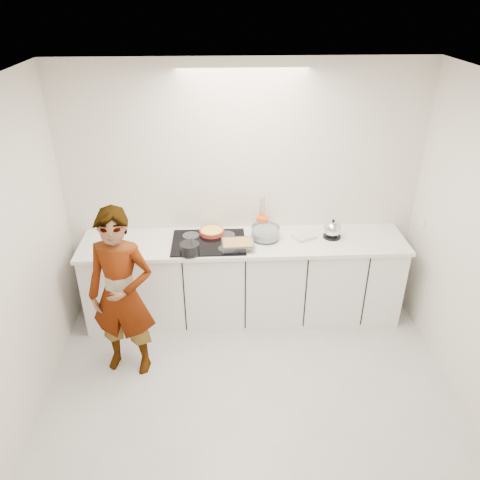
{
  "coord_description": "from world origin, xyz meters",
  "views": [
    {
      "loc": [
        -0.23,
        -2.78,
        3.15
      ],
      "look_at": [
        -0.05,
        1.05,
        1.05
      ],
      "focal_mm": 35.0,
      "sensor_mm": 36.0,
      "label": 1
    }
  ],
  "objects_px": {
    "mixing_bowl": "(266,233)",
    "tart_dish": "(212,231)",
    "cook": "(122,295)",
    "utensil_crock": "(262,224)",
    "hob": "(209,242)",
    "baking_dish": "(238,244)",
    "kettle": "(333,230)",
    "saucepan": "(190,248)"
  },
  "relations": [
    {
      "from": "hob",
      "to": "baking_dish",
      "type": "height_order",
      "value": "baking_dish"
    },
    {
      "from": "mixing_bowl",
      "to": "utensil_crock",
      "type": "distance_m",
      "value": 0.19
    },
    {
      "from": "utensil_crock",
      "to": "saucepan",
      "type": "bearing_deg",
      "value": -147.53
    },
    {
      "from": "baking_dish",
      "to": "utensil_crock",
      "type": "distance_m",
      "value": 0.46
    },
    {
      "from": "hob",
      "to": "baking_dish",
      "type": "bearing_deg",
      "value": -23.92
    },
    {
      "from": "tart_dish",
      "to": "cook",
      "type": "height_order",
      "value": "cook"
    },
    {
      "from": "tart_dish",
      "to": "cook",
      "type": "xyz_separation_m",
      "value": [
        -0.77,
        -0.87,
        -0.14
      ]
    },
    {
      "from": "kettle",
      "to": "utensil_crock",
      "type": "xyz_separation_m",
      "value": [
        -0.69,
        0.19,
        -0.01
      ]
    },
    {
      "from": "hob",
      "to": "tart_dish",
      "type": "height_order",
      "value": "tart_dish"
    },
    {
      "from": "mixing_bowl",
      "to": "saucepan",
      "type": "bearing_deg",
      "value": -159.56
    },
    {
      "from": "kettle",
      "to": "cook",
      "type": "distance_m",
      "value": 2.13
    },
    {
      "from": "utensil_crock",
      "to": "cook",
      "type": "relative_size",
      "value": 0.1
    },
    {
      "from": "baking_dish",
      "to": "mixing_bowl",
      "type": "relative_size",
      "value": 0.98
    },
    {
      "from": "cook",
      "to": "mixing_bowl",
      "type": "bearing_deg",
      "value": 40.25
    },
    {
      "from": "saucepan",
      "to": "utensil_crock",
      "type": "xyz_separation_m",
      "value": [
        0.73,
        0.46,
        0.01
      ]
    },
    {
      "from": "tart_dish",
      "to": "baking_dish",
      "type": "relative_size",
      "value": 0.88
    },
    {
      "from": "kettle",
      "to": "utensil_crock",
      "type": "relative_size",
      "value": 1.32
    },
    {
      "from": "kettle",
      "to": "cook",
      "type": "height_order",
      "value": "cook"
    },
    {
      "from": "tart_dish",
      "to": "utensil_crock",
      "type": "relative_size",
      "value": 1.83
    },
    {
      "from": "saucepan",
      "to": "cook",
      "type": "height_order",
      "value": "cook"
    },
    {
      "from": "mixing_bowl",
      "to": "cook",
      "type": "distance_m",
      "value": 1.52
    },
    {
      "from": "tart_dish",
      "to": "saucepan",
      "type": "bearing_deg",
      "value": -117.4
    },
    {
      "from": "mixing_bowl",
      "to": "utensil_crock",
      "type": "relative_size",
      "value": 2.11
    },
    {
      "from": "mixing_bowl",
      "to": "kettle",
      "type": "distance_m",
      "value": 0.67
    },
    {
      "from": "tart_dish",
      "to": "utensil_crock",
      "type": "distance_m",
      "value": 0.53
    },
    {
      "from": "tart_dish",
      "to": "kettle",
      "type": "xyz_separation_m",
      "value": [
        1.21,
        -0.12,
        0.05
      ]
    },
    {
      "from": "saucepan",
      "to": "cook",
      "type": "xyz_separation_m",
      "value": [
        -0.57,
        -0.48,
        -0.17
      ]
    },
    {
      "from": "saucepan",
      "to": "kettle",
      "type": "distance_m",
      "value": 1.44
    },
    {
      "from": "hob",
      "to": "cook",
      "type": "bearing_deg",
      "value": -136.96
    },
    {
      "from": "baking_dish",
      "to": "tart_dish",
      "type": "bearing_deg",
      "value": 130.09
    },
    {
      "from": "kettle",
      "to": "baking_dish",
      "type": "bearing_deg",
      "value": -169.21
    },
    {
      "from": "saucepan",
      "to": "cook",
      "type": "bearing_deg",
      "value": -140.06
    },
    {
      "from": "baking_dish",
      "to": "utensil_crock",
      "type": "relative_size",
      "value": 2.07
    },
    {
      "from": "baking_dish",
      "to": "saucepan",
      "type": "bearing_deg",
      "value": -168.63
    },
    {
      "from": "tart_dish",
      "to": "baking_dish",
      "type": "height_order",
      "value": "baking_dish"
    },
    {
      "from": "baking_dish",
      "to": "mixing_bowl",
      "type": "xyz_separation_m",
      "value": [
        0.29,
        0.18,
        0.01
      ]
    },
    {
      "from": "mixing_bowl",
      "to": "tart_dish",
      "type": "bearing_deg",
      "value": 167.95
    },
    {
      "from": "kettle",
      "to": "cook",
      "type": "bearing_deg",
      "value": -159.24
    },
    {
      "from": "saucepan",
      "to": "mixing_bowl",
      "type": "bearing_deg",
      "value": 20.44
    },
    {
      "from": "utensil_crock",
      "to": "cook",
      "type": "xyz_separation_m",
      "value": [
        -1.3,
        -0.94,
        -0.18
      ]
    },
    {
      "from": "kettle",
      "to": "saucepan",
      "type": "bearing_deg",
      "value": -169.02
    },
    {
      "from": "tart_dish",
      "to": "saucepan",
      "type": "height_order",
      "value": "saucepan"
    }
  ]
}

